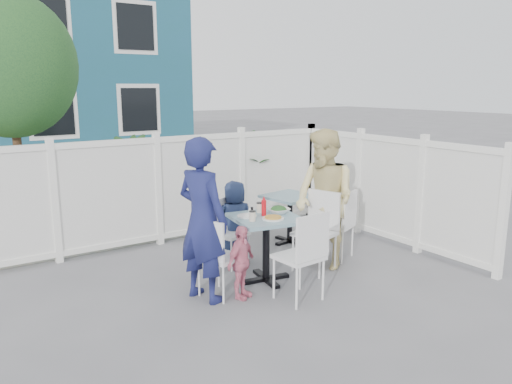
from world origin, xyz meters
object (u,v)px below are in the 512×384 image
chair_back (226,227)px  chair_near (304,251)px  spare_table (290,206)px  boy (235,222)px  main_table (266,231)px  chair_left (216,252)px  toddler (241,262)px  man (203,220)px  chair_right (319,225)px  woman (325,199)px

chair_back → chair_near: size_ratio=0.87×
spare_table → boy: boy is taller
main_table → chair_left: chair_left is taller
chair_left → chair_near: 0.97m
boy → toddler: bearing=71.6°
chair_left → man: man is taller
spare_table → chair_left: bearing=-148.8°
chair_near → chair_back: bearing=89.3°
chair_right → chair_near: (-0.79, -0.69, -0.00)m
chair_back → woman: size_ratio=0.49×
main_table → boy: bearing=86.7°
spare_table → boy: 1.16m
chair_left → boy: bearing=118.8°
woman → toddler: bearing=-80.4°
main_table → chair_near: bearing=-90.4°
chair_left → woman: 1.71m
woman → toddler: woman is taller
chair_back → toddler: size_ratio=1.05×
chair_near → spare_table: bearing=52.2°
main_table → chair_back: size_ratio=0.99×
man → boy: (0.91, 0.84, -0.35)m
chair_near → woman: size_ratio=0.56×
toddler → chair_near: bearing=-68.4°
chair_near → woman: woman is taller
main_table → toddler: 0.62m
chair_near → woman: 1.23m
chair_right → chair_back: (-0.89, 0.82, -0.08)m
chair_right → chair_back: 1.21m
chair_left → chair_right: size_ratio=0.90×
chair_near → toddler: chair_near is taller
chair_near → woman: bearing=34.2°
spare_table → chair_back: size_ratio=0.90×
spare_table → chair_left: size_ratio=0.86×
toddler → chair_right: bearing=-16.7°
chair_back → boy: boy is taller
spare_table → boy: (-1.13, -0.27, -0.01)m
chair_back → chair_near: bearing=75.3°
woman → man: bearing=-89.4°
chair_back → woman: woman is taller
main_table → chair_left: bearing=-172.6°
chair_right → man: 1.68m
chair_left → woman: bearing=74.0°
boy → chair_near: bearing=97.9°
chair_near → man: (-0.86, 0.69, 0.32)m
man → chair_right: bearing=-107.7°
chair_left → man: 0.39m
chair_back → chair_near: (0.10, -1.51, 0.08)m
man → toddler: bearing=-140.0°
chair_right → toddler: (-1.30, -0.22, -0.17)m
spare_table → toddler: bearing=-141.9°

